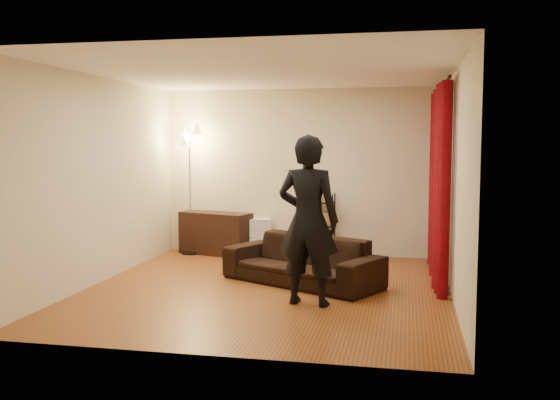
% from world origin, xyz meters
% --- Properties ---
extents(floor, '(5.00, 5.00, 0.00)m').
position_xyz_m(floor, '(0.00, 0.00, 0.00)').
color(floor, brown).
rests_on(floor, ground).
extents(ceiling, '(5.00, 5.00, 0.00)m').
position_xyz_m(ceiling, '(0.00, 0.00, 2.70)').
color(ceiling, white).
rests_on(ceiling, ground).
extents(wall_back, '(5.00, 0.00, 5.00)m').
position_xyz_m(wall_back, '(0.00, 2.50, 1.35)').
color(wall_back, beige).
rests_on(wall_back, ground).
extents(wall_front, '(5.00, 0.00, 5.00)m').
position_xyz_m(wall_front, '(0.00, -2.50, 1.35)').
color(wall_front, beige).
rests_on(wall_front, ground).
extents(wall_left, '(0.00, 5.00, 5.00)m').
position_xyz_m(wall_left, '(-2.25, 0.00, 1.35)').
color(wall_left, beige).
rests_on(wall_left, ground).
extents(wall_right, '(0.00, 5.00, 5.00)m').
position_xyz_m(wall_right, '(2.25, 0.00, 1.35)').
color(wall_right, beige).
rests_on(wall_right, ground).
extents(curtain_rod, '(0.04, 2.65, 0.04)m').
position_xyz_m(curtain_rod, '(2.15, 1.12, 2.58)').
color(curtain_rod, black).
rests_on(curtain_rod, wall_right).
extents(curtain, '(0.22, 2.65, 2.55)m').
position_xyz_m(curtain, '(2.13, 1.12, 1.28)').
color(curtain, '#69060E').
rests_on(curtain, ground).
extents(sofa, '(2.25, 1.72, 0.62)m').
position_xyz_m(sofa, '(0.38, 0.38, 0.31)').
color(sofa, black).
rests_on(sofa, ground).
extents(person, '(0.77, 0.56, 1.93)m').
position_xyz_m(person, '(0.61, -0.64, 0.96)').
color(person, black).
rests_on(person, ground).
extents(media_cabinet, '(1.26, 0.75, 0.69)m').
position_xyz_m(media_cabinet, '(-1.37, 2.23, 0.34)').
color(media_cabinet, black).
rests_on(media_cabinet, ground).
extents(storage_boxes, '(0.43, 0.38, 0.60)m').
position_xyz_m(storage_boxes, '(-0.65, 2.31, 0.30)').
color(storage_boxes, silver).
rests_on(storage_boxes, ground).
extents(wire_shelf, '(0.48, 0.35, 1.03)m').
position_xyz_m(wire_shelf, '(0.33, 2.28, 0.51)').
color(wire_shelf, black).
rests_on(wire_shelf, ground).
extents(floor_lamp, '(0.42, 0.42, 2.08)m').
position_xyz_m(floor_lamp, '(-1.79, 2.16, 1.04)').
color(floor_lamp, silver).
rests_on(floor_lamp, ground).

